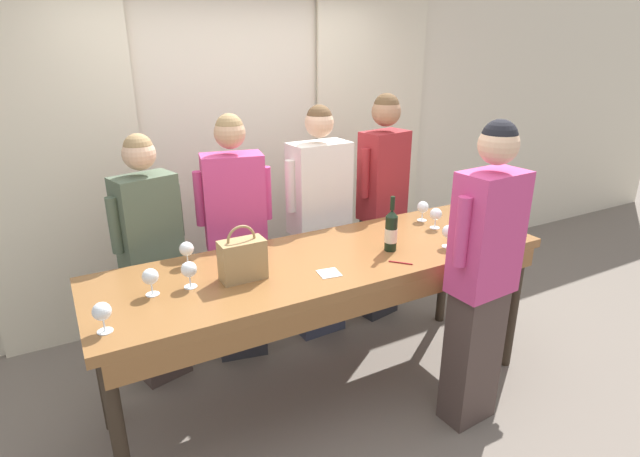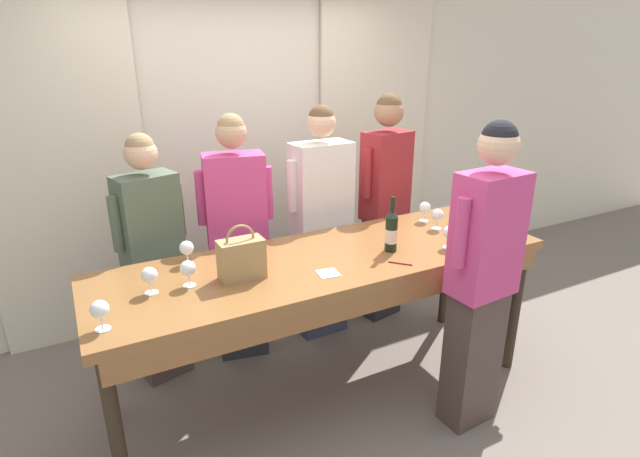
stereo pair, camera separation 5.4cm
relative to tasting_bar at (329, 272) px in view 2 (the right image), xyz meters
name	(u,v)px [view 2 (the right image)]	position (x,y,z in m)	size (l,w,h in m)	color
ground_plane	(326,392)	(0.00, 0.02, -0.88)	(18.00, 18.00, 0.00)	#70665B
wall_back	(237,142)	(0.00, 1.55, 0.52)	(12.00, 0.06, 2.80)	beige
curtain_panel_left	(62,167)	(-1.30, 1.49, 0.46)	(1.12, 0.03, 2.69)	beige
curtain_panel_right	(375,137)	(1.30, 1.49, 0.46)	(1.12, 0.03, 2.69)	beige
tasting_bar	(329,272)	(0.00, 0.00, 0.00)	(2.70, 0.84, 0.97)	brown
wine_bottle	(391,231)	(0.39, -0.07, 0.22)	(0.08, 0.08, 0.34)	black
handbag	(241,258)	(-0.53, -0.01, 0.20)	(0.24, 0.12, 0.30)	#997A4C
wine_glass_front_left	(187,248)	(-0.75, 0.30, 0.19)	(0.08, 0.08, 0.14)	white
wine_glass_front_mid	(438,215)	(0.89, 0.09, 0.19)	(0.08, 0.08, 0.14)	white
wine_glass_front_right	(188,269)	(-0.81, 0.03, 0.19)	(0.08, 0.08, 0.14)	white
wine_glass_center_left	(425,208)	(0.91, 0.26, 0.18)	(0.08, 0.08, 0.14)	white
wine_glass_center_mid	(463,216)	(1.03, 0.01, 0.18)	(0.08, 0.08, 0.14)	white
wine_glass_center_right	(149,276)	(-1.00, 0.03, 0.19)	(0.08, 0.08, 0.14)	white
wine_glass_back_left	(449,233)	(0.73, -0.20, 0.18)	(0.08, 0.08, 0.14)	white
wine_glass_back_mid	(100,310)	(-1.25, -0.22, 0.18)	(0.08, 0.08, 0.14)	white
napkin	(328,273)	(-0.10, -0.18, 0.09)	(0.13, 0.13, 0.00)	white
pen	(400,263)	(0.32, -0.26, 0.09)	(0.10, 0.11, 0.01)	maroon
guest_olive_jacket	(154,258)	(-0.87, 0.72, -0.01)	(0.47, 0.30, 1.66)	#473833
guest_pink_top	(238,238)	(-0.31, 0.72, 0.02)	(0.51, 0.30, 1.74)	#28282D
guest_cream_sweater	(321,224)	(0.33, 0.72, 0.02)	(0.54, 0.26, 1.76)	#383D51
guest_striped_shirt	(385,205)	(0.90, 0.72, 0.08)	(0.48, 0.28, 1.82)	#28282D
host_pouring	(482,278)	(0.64, -0.58, 0.06)	(0.47, 0.25, 1.80)	#473833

